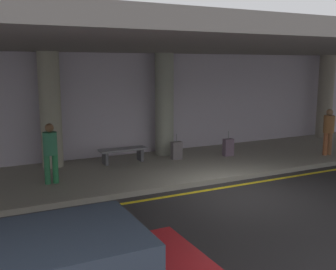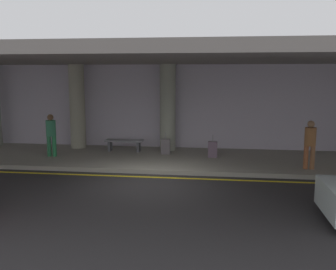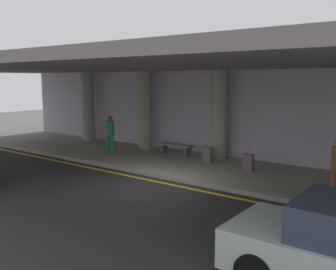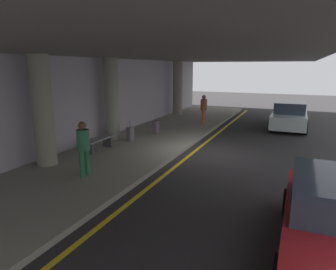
{
  "view_description": "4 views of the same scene",
  "coord_description": "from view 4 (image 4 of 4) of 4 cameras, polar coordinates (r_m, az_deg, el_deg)",
  "views": [
    {
      "loc": [
        -6.29,
        -8.38,
        3.4
      ],
      "look_at": [
        -0.98,
        2.3,
        1.3
      ],
      "focal_mm": 43.01,
      "sensor_mm": 36.0,
      "label": 1
    },
    {
      "loc": [
        2.14,
        -11.62,
        3.4
      ],
      "look_at": [
        0.28,
        2.57,
        1.12
      ],
      "focal_mm": 41.2,
      "sensor_mm": 36.0,
      "label": 2
    },
    {
      "loc": [
        7.62,
        -8.95,
        3.4
      ],
      "look_at": [
        -0.77,
        2.13,
        1.35
      ],
      "focal_mm": 40.25,
      "sensor_mm": 36.0,
      "label": 3
    },
    {
      "loc": [
        -11.35,
        -3.13,
        3.4
      ],
      "look_at": [
        -0.91,
        1.42,
        0.81
      ],
      "focal_mm": 32.12,
      "sensor_mm": 36.0,
      "label": 4
    }
  ],
  "objects": [
    {
      "name": "car_silver",
      "position": [
        18.23,
        22.03,
        3.39
      ],
      "size": [
        4.1,
        1.92,
        1.5
      ],
      "rotation": [
        0.0,
        0.0,
        -0.0
      ],
      "color": "#B1BFBB",
      "rests_on": "ground"
    },
    {
      "name": "support_column_left_mid",
      "position": [
        10.75,
        -22.67,
        4.19
      ],
      "size": [
        0.67,
        0.67,
        3.65
      ],
      "primitive_type": "cylinder",
      "color": "gray",
      "rests_on": "sidewalk"
    },
    {
      "name": "bench_metal",
      "position": [
        12.31,
        -13.05,
        -1.16
      ],
      "size": [
        1.6,
        0.5,
        0.48
      ],
      "color": "slate",
      "rests_on": "sidewalk"
    },
    {
      "name": "ceiling_overhang",
      "position": [
        12.73,
        -3.37,
        15.25
      ],
      "size": [
        28.0,
        13.2,
        0.3
      ],
      "primitive_type": "cube",
      "color": "slate",
      "rests_on": "support_column_far_left"
    },
    {
      "name": "support_column_center",
      "position": [
        13.8,
        -10.66,
        6.65
      ],
      "size": [
        0.67,
        0.67,
        3.65
      ],
      "primitive_type": "cylinder",
      "color": "gray",
      "rests_on": "sidewalk"
    },
    {
      "name": "lane_stripe_yellow",
      "position": [
        12.43,
        5.08,
        -3.11
      ],
      "size": [
        26.0,
        0.14,
        0.01
      ],
      "primitive_type": "cube",
      "color": "yellow",
      "rests_on": "ground"
    },
    {
      "name": "support_column_right_mid",
      "position": [
        20.88,
        1.83,
        8.88
      ],
      "size": [
        0.67,
        0.67,
        3.65
      ],
      "primitive_type": "cylinder",
      "color": "gray",
      "rests_on": "sidewalk"
    },
    {
      "name": "suitcase_upright_secondary",
      "position": [
        13.59,
        -7.2,
        0.21
      ],
      "size": [
        0.36,
        0.22,
        0.9
      ],
      "rotation": [
        0.0,
        0.0,
        -0.1
      ],
      "color": "#615A5D",
      "rests_on": "sidewalk"
    },
    {
      "name": "person_waiting_for_ride",
      "position": [
        17.5,
        6.8,
        5.2
      ],
      "size": [
        0.38,
        0.38,
        1.68
      ],
      "rotation": [
        0.0,
        0.0,
        4.33
      ],
      "color": "#96522F",
      "rests_on": "sidewalk"
    },
    {
      "name": "sidewalk",
      "position": [
        13.37,
        -5.06,
        -1.65
      ],
      "size": [
        26.0,
        4.2,
        0.15
      ],
      "primitive_type": "cube",
      "color": "gray",
      "rests_on": "ground"
    },
    {
      "name": "suitcase_upright_primary",
      "position": [
        15.07,
        -2.34,
        1.55
      ],
      "size": [
        0.36,
        0.22,
        0.9
      ],
      "rotation": [
        0.0,
        0.0,
        -0.39
      ],
      "color": "#624F5F",
      "rests_on": "sidewalk"
    },
    {
      "name": "ground_plane",
      "position": [
        12.26,
        7.81,
        -3.43
      ],
      "size": [
        60.0,
        60.0,
        0.0
      ],
      "primitive_type": "plane",
      "color": "#2A282A"
    },
    {
      "name": "traveler_with_luggage",
      "position": [
        9.34,
        -15.76,
        -1.87
      ],
      "size": [
        0.38,
        0.38,
        1.68
      ],
      "rotation": [
        0.0,
        0.0,
        3.34
      ],
      "color": "#26683F",
      "rests_on": "sidewalk"
    },
    {
      "name": "terminal_back_wall",
      "position": [
        14.25,
        -13.24,
        6.42
      ],
      "size": [
        26.0,
        0.3,
        3.8
      ],
      "primitive_type": "cube",
      "color": "#B6AEBD",
      "rests_on": "ground"
    }
  ]
}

